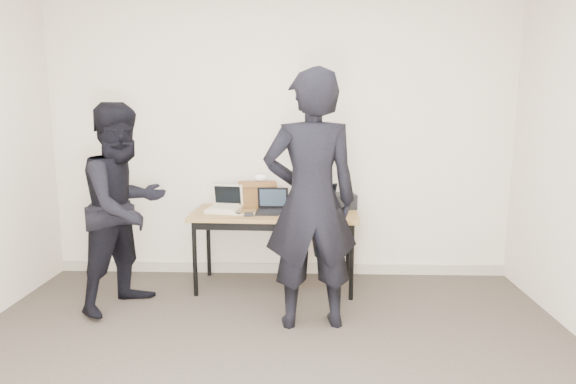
{
  "coord_description": "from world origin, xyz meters",
  "views": [
    {
      "loc": [
        0.23,
        -2.44,
        1.67
      ],
      "look_at": [
        0.1,
        1.6,
        0.95
      ],
      "focal_mm": 30.0,
      "sensor_mm": 36.0,
      "label": 1
    }
  ],
  "objects_px": {
    "leather_satchel": "(258,194)",
    "person_typist": "(311,201)",
    "equipment_box": "(342,201)",
    "person_observer": "(125,207)",
    "desk": "(275,218)",
    "laptop_beige": "(225,206)",
    "laptop_center": "(272,207)",
    "laptop_right": "(327,203)"
  },
  "relations": [
    {
      "from": "laptop_center",
      "to": "person_typist",
      "type": "distance_m",
      "value": 0.86
    },
    {
      "from": "desk",
      "to": "laptop_center",
      "type": "bearing_deg",
      "value": -163.66
    },
    {
      "from": "laptop_beige",
      "to": "laptop_center",
      "type": "xyz_separation_m",
      "value": [
        0.44,
        -0.04,
        0.0
      ]
    },
    {
      "from": "leather_satchel",
      "to": "laptop_right",
      "type": "bearing_deg",
      "value": -13.73
    },
    {
      "from": "laptop_center",
      "to": "equipment_box",
      "type": "xyz_separation_m",
      "value": [
        0.65,
        0.2,
        0.02
      ]
    },
    {
      "from": "laptop_beige",
      "to": "equipment_box",
      "type": "relative_size",
      "value": 1.37
    },
    {
      "from": "laptop_beige",
      "to": "laptop_right",
      "type": "bearing_deg",
      "value": 16.97
    },
    {
      "from": "laptop_beige",
      "to": "person_observer",
      "type": "height_order",
      "value": "person_observer"
    },
    {
      "from": "desk",
      "to": "person_typist",
      "type": "bearing_deg",
      "value": -65.59
    },
    {
      "from": "desk",
      "to": "person_observer",
      "type": "relative_size",
      "value": 0.89
    },
    {
      "from": "laptop_right",
      "to": "person_observer",
      "type": "xyz_separation_m",
      "value": [
        -1.69,
        -0.62,
        0.08
      ]
    },
    {
      "from": "laptop_right",
      "to": "equipment_box",
      "type": "relative_size",
      "value": 1.69
    },
    {
      "from": "laptop_center",
      "to": "equipment_box",
      "type": "relative_size",
      "value": 1.2
    },
    {
      "from": "leather_satchel",
      "to": "person_observer",
      "type": "bearing_deg",
      "value": -155.31
    },
    {
      "from": "leather_satchel",
      "to": "person_observer",
      "type": "distance_m",
      "value": 1.24
    },
    {
      "from": "laptop_beige",
      "to": "leather_satchel",
      "type": "distance_m",
      "value": 0.36
    },
    {
      "from": "leather_satchel",
      "to": "laptop_center",
      "type": "bearing_deg",
      "value": -65.12
    },
    {
      "from": "leather_satchel",
      "to": "person_typist",
      "type": "distance_m",
      "value": 1.12
    },
    {
      "from": "laptop_right",
      "to": "leather_satchel",
      "type": "relative_size",
      "value": 1.06
    },
    {
      "from": "person_observer",
      "to": "person_typist",
      "type": "bearing_deg",
      "value": -72.42
    },
    {
      "from": "equipment_box",
      "to": "laptop_right",
      "type": "bearing_deg",
      "value": -172.0
    },
    {
      "from": "desk",
      "to": "laptop_right",
      "type": "height_order",
      "value": "laptop_right"
    },
    {
      "from": "laptop_beige",
      "to": "leather_satchel",
      "type": "relative_size",
      "value": 0.86
    },
    {
      "from": "laptop_beige",
      "to": "laptop_right",
      "type": "relative_size",
      "value": 0.81
    },
    {
      "from": "equipment_box",
      "to": "person_observer",
      "type": "xyz_separation_m",
      "value": [
        -1.84,
        -0.65,
        0.06
      ]
    },
    {
      "from": "laptop_center",
      "to": "leather_satchel",
      "type": "bearing_deg",
      "value": 124.7
    },
    {
      "from": "desk",
      "to": "leather_satchel",
      "type": "distance_m",
      "value": 0.34
    },
    {
      "from": "laptop_beige",
      "to": "person_observer",
      "type": "relative_size",
      "value": 0.19
    },
    {
      "from": "laptop_right",
      "to": "person_typist",
      "type": "relative_size",
      "value": 0.21
    },
    {
      "from": "desk",
      "to": "person_observer",
      "type": "xyz_separation_m",
      "value": [
        -1.21,
        -0.45,
        0.19
      ]
    },
    {
      "from": "leather_satchel",
      "to": "person_typist",
      "type": "height_order",
      "value": "person_typist"
    },
    {
      "from": "desk",
      "to": "laptop_beige",
      "type": "height_order",
      "value": "laptop_beige"
    },
    {
      "from": "laptop_center",
      "to": "leather_satchel",
      "type": "xyz_separation_m",
      "value": [
        -0.16,
        0.23,
        0.08
      ]
    },
    {
      "from": "laptop_beige",
      "to": "desk",
      "type": "bearing_deg",
      "value": 4.55
    },
    {
      "from": "leather_satchel",
      "to": "person_typist",
      "type": "bearing_deg",
      "value": -72.24
    },
    {
      "from": "equipment_box",
      "to": "person_typist",
      "type": "bearing_deg",
      "value": -108.18
    },
    {
      "from": "desk",
      "to": "leather_satchel",
      "type": "xyz_separation_m",
      "value": [
        -0.18,
        0.23,
        0.19
      ]
    },
    {
      "from": "desk",
      "to": "laptop_beige",
      "type": "relative_size",
      "value": 4.61
    },
    {
      "from": "person_observer",
      "to": "laptop_right",
      "type": "bearing_deg",
      "value": -40.65
    },
    {
      "from": "laptop_right",
      "to": "person_typist",
      "type": "height_order",
      "value": "person_typist"
    },
    {
      "from": "desk",
      "to": "laptop_center",
      "type": "distance_m",
      "value": 0.11
    },
    {
      "from": "laptop_right",
      "to": "person_typist",
      "type": "distance_m",
      "value": 0.97
    }
  ]
}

